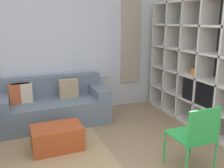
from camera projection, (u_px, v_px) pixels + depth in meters
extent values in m
cube|color=silver|center=(64.00, 44.00, 4.75)|extent=(5.62, 0.07, 2.70)
cube|color=silver|center=(64.00, 39.00, 4.69)|extent=(2.43, 0.01, 1.60)
cube|color=#B2A38E|center=(131.00, 37.00, 5.18)|extent=(0.44, 0.03, 1.90)
cube|color=silver|center=(213.00, 48.00, 4.23)|extent=(0.07, 4.11, 2.70)
cube|color=tan|center=(31.00, 154.00, 3.44)|extent=(2.08, 2.36, 0.01)
cube|color=#232328|center=(204.00, 63.00, 4.40)|extent=(0.02, 2.31, 2.14)
cube|color=silver|center=(205.00, 66.00, 4.13)|extent=(0.39, 0.04, 2.14)
cube|color=silver|center=(187.00, 61.00, 4.54)|extent=(0.39, 0.04, 2.14)
cube|color=silver|center=(172.00, 58.00, 4.96)|extent=(0.39, 0.04, 2.14)
cube|color=silver|center=(160.00, 55.00, 5.37)|extent=(0.39, 0.04, 2.14)
cube|color=silver|center=(191.00, 120.00, 4.60)|extent=(0.39, 2.31, 0.04)
cube|color=silver|center=(193.00, 99.00, 4.50)|extent=(0.39, 2.31, 0.04)
cube|color=silver|center=(195.00, 75.00, 4.39)|extent=(0.39, 2.31, 0.04)
cube|color=silver|center=(197.00, 51.00, 4.28)|extent=(0.39, 2.31, 0.04)
cube|color=silver|center=(199.00, 25.00, 4.17)|extent=(0.39, 2.31, 0.04)
cube|color=silver|center=(201.00, 0.00, 4.07)|extent=(0.39, 2.31, 0.04)
cube|color=black|center=(198.00, 93.00, 4.13)|extent=(0.04, 0.73, 0.36)
cube|color=black|center=(198.00, 102.00, 4.18)|extent=(0.10, 0.24, 0.03)
cube|color=orange|center=(195.00, 72.00, 4.34)|extent=(0.11, 0.11, 0.11)
cube|color=#388947|center=(182.00, 20.00, 4.53)|extent=(0.08, 0.08, 0.13)
cylinder|color=white|center=(168.00, 19.00, 4.94)|extent=(0.06, 0.06, 0.17)
cube|color=white|center=(166.00, 43.00, 5.06)|extent=(0.09, 0.09, 0.08)
cube|color=slate|center=(54.00, 112.00, 4.44)|extent=(1.91, 0.85, 0.43)
cube|color=slate|center=(50.00, 86.00, 4.64)|extent=(1.91, 0.18, 0.36)
cube|color=slate|center=(1.00, 102.00, 4.06)|extent=(0.24, 0.79, 0.16)
cube|color=slate|center=(98.00, 91.00, 4.67)|extent=(0.24, 0.79, 0.16)
cube|color=beige|center=(22.00, 93.00, 4.21)|extent=(0.35, 0.14, 0.34)
cube|color=tan|center=(69.00, 88.00, 4.50)|extent=(0.34, 0.13, 0.34)
cube|color=#C65B33|center=(20.00, 93.00, 4.20)|extent=(0.35, 0.15, 0.34)
cube|color=#B74C23|center=(57.00, 138.00, 3.56)|extent=(0.70, 0.45, 0.35)
cylinder|color=green|center=(191.00, 142.00, 3.34)|extent=(0.02, 0.02, 0.44)
cylinder|color=green|center=(164.00, 148.00, 3.19)|extent=(0.02, 0.02, 0.44)
cylinder|color=green|center=(215.00, 158.00, 2.95)|extent=(0.02, 0.02, 0.44)
cylinder|color=green|center=(186.00, 166.00, 2.80)|extent=(0.02, 0.02, 0.44)
cube|color=green|center=(190.00, 136.00, 3.01)|extent=(0.44, 0.46, 0.02)
cube|color=green|center=(204.00, 126.00, 2.77)|extent=(0.44, 0.02, 0.40)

